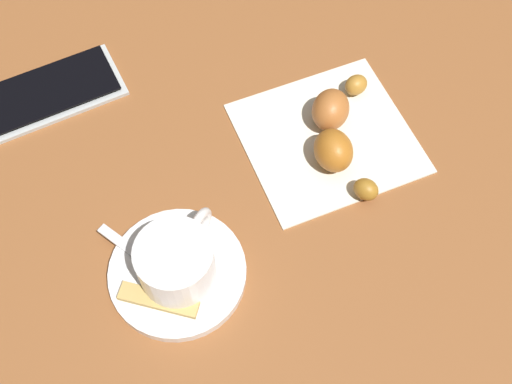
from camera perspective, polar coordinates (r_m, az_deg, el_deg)
name	(u,v)px	position (r m, az deg, el deg)	size (l,w,h in m)	color
ground_plane	(250,189)	(0.63, -0.52, 0.24)	(1.80, 1.80, 0.00)	brown
saucer	(178,273)	(0.59, -7.00, -7.18)	(0.12, 0.12, 0.01)	white
espresso_cup	(177,262)	(0.56, -7.09, -6.19)	(0.09, 0.07, 0.05)	white
teaspoon	(165,273)	(0.58, -8.12, -7.17)	(0.05, 0.12, 0.01)	silver
sugar_packet	(159,300)	(0.57, -8.67, -9.51)	(0.07, 0.02, 0.01)	tan
napkin	(325,135)	(0.66, 6.18, 5.08)	(0.17, 0.16, 0.00)	silver
croissant	(336,130)	(0.64, 7.16, 5.48)	(0.11, 0.13, 0.04)	#AC762B
cell_phone	(52,91)	(0.72, -17.79, 8.54)	(0.16, 0.10, 0.01)	#B5BBB9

